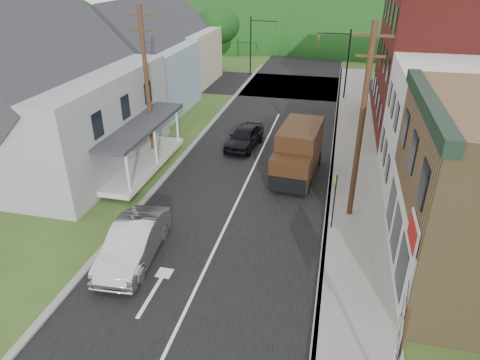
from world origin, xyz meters
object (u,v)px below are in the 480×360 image
Objects in this scene: silver_sedan at (134,243)px; dark_sedan at (245,137)px; delivery_van at (298,152)px; route_sign_cluster at (399,342)px; warning_sign at (335,192)px.

silver_sedan is 12.81m from dark_sedan.
route_sign_cluster reaches higher than delivery_van.
route_sign_cluster is 1.25× the size of warning_sign.
warning_sign is (7.79, 4.03, 1.17)m from silver_sedan.
dark_sedan is at bearing 124.61° from route_sign_cluster.
warning_sign is at bearing 112.35° from route_sign_cluster.
delivery_van is 1.87× the size of warning_sign.
route_sign_cluster is at bearing -29.22° from silver_sedan.
route_sign_cluster is (9.65, -4.50, 1.65)m from silver_sedan.
silver_sedan is 1.14× the size of dark_sedan.
dark_sedan is 1.50× the size of warning_sign.
warning_sign is (-1.86, 8.53, -0.49)m from route_sign_cluster.
delivery_van is 5.69m from warning_sign.
delivery_van is (3.83, -3.41, 0.73)m from dark_sedan.
delivery_van is at bearing 54.52° from silver_sedan.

